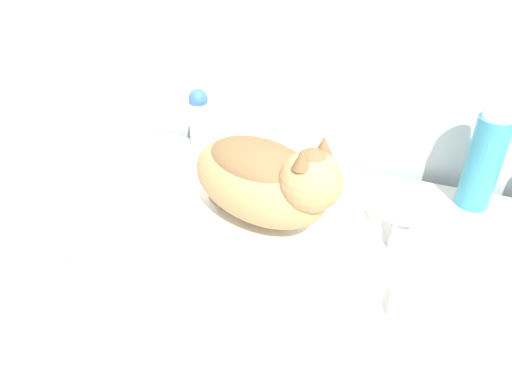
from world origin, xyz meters
name	(u,v)px	position (x,y,z in m)	size (l,w,h in m)	color
vanity_counter	(280,371)	(0.00, 0.26, 0.41)	(1.10, 0.53, 0.82)	beige
sink_basin	(258,223)	(-0.04, 0.24, 0.85)	(0.42, 0.42, 0.05)	white
cat	(265,177)	(-0.03, 0.23, 0.95)	(0.29, 0.32, 0.17)	tan
faucet	(400,219)	(0.19, 0.29, 0.89)	(0.13, 0.06, 0.11)	silver
mouthwash_bottle	(485,159)	(0.31, 0.48, 0.93)	(0.06, 0.06, 0.21)	teal
deodorant_stick	(200,122)	(-0.28, 0.48, 0.90)	(0.05, 0.05, 0.15)	silver
cream_tube	(33,250)	(-0.37, 0.04, 0.84)	(0.14, 0.04, 0.03)	silver
soap_bar	(419,307)	(0.24, 0.15, 0.84)	(0.08, 0.04, 0.02)	silver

